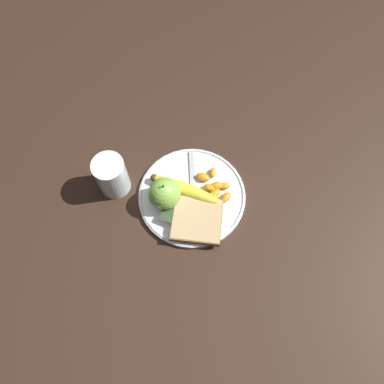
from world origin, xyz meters
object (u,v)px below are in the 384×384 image
object	(u,v)px
bread_slice	(197,220)
plate	(192,196)
juice_glass	(112,176)
apple	(165,194)
fork	(193,193)
jam_packet	(172,216)
banana	(186,190)

from	to	relation	value
bread_slice	plate	bearing A→B (deg)	-57.41
juice_glass	bread_slice	world-z (taller)	juice_glass
juice_glass	bread_slice	size ratio (longest dim) A/B	0.76
apple	fork	xyz separation A→B (m)	(-0.05, -0.04, -0.04)
apple	jam_packet	size ratio (longest dim) A/B	1.73
juice_glass	fork	world-z (taller)	juice_glass
juice_glass	jam_packet	size ratio (longest dim) A/B	2.17
plate	apple	bearing A→B (deg)	33.90
juice_glass	banana	distance (m)	0.18
bread_slice	fork	xyz separation A→B (m)	(0.04, -0.06, -0.01)
fork	juice_glass	bearing A→B (deg)	-100.87
juice_glass	bread_slice	bearing A→B (deg)	176.58
banana	bread_slice	bearing A→B (deg)	132.06
banana	bread_slice	distance (m)	0.08
banana	bread_slice	size ratio (longest dim) A/B	1.33
apple	jam_packet	xyz separation A→B (m)	(-0.03, 0.04, -0.03)
juice_glass	jam_packet	bearing A→B (deg)	170.92
juice_glass	jam_packet	distance (m)	0.17
bread_slice	jam_packet	xyz separation A→B (m)	(0.06, 0.01, -0.00)
juice_glass	jam_packet	world-z (taller)	juice_glass
apple	bread_slice	distance (m)	0.10
juice_glass	jam_packet	xyz separation A→B (m)	(-0.17, 0.03, -0.03)
jam_packet	bread_slice	bearing A→B (deg)	-166.84
plate	banana	world-z (taller)	banana
juice_glass	banana	world-z (taller)	juice_glass
plate	juice_glass	world-z (taller)	juice_glass
juice_glass	apple	size ratio (longest dim) A/B	1.26
banana	fork	world-z (taller)	banana
plate	apple	distance (m)	0.08
fork	apple	bearing A→B (deg)	-78.64
bread_slice	jam_packet	world-z (taller)	same
banana	juice_glass	bearing A→B (deg)	15.18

